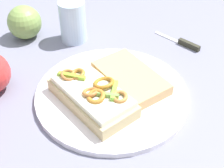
# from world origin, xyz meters

# --- Properties ---
(ground_plane) EXTENTS (2.00, 2.00, 0.00)m
(ground_plane) POSITION_xyz_m (0.00, 0.00, 0.00)
(ground_plane) COLOR slate
(ground_plane) RESTS_ON ground
(plate) EXTENTS (0.29, 0.29, 0.01)m
(plate) POSITION_xyz_m (0.00, 0.00, 0.01)
(plate) COLOR white
(plate) RESTS_ON ground_plane
(sandwich) EXTENTS (0.15, 0.19, 0.05)m
(sandwich) POSITION_xyz_m (-0.04, -0.02, 0.03)
(sandwich) COLOR tan
(sandwich) RESTS_ON plate
(bread_slice_side) EXTENTS (0.14, 0.17, 0.02)m
(bread_slice_side) POSITION_xyz_m (0.04, 0.02, 0.02)
(bread_slice_side) COLOR tan
(bread_slice_side) RESTS_ON plate
(apple_0) EXTENTS (0.11, 0.11, 0.08)m
(apple_0) POSITION_xyz_m (-0.15, 0.26, 0.04)
(apple_0) COLOR #7D9B4D
(apple_0) RESTS_ON ground_plane
(drinking_glass) EXTENTS (0.06, 0.06, 0.10)m
(drinking_glass) POSITION_xyz_m (-0.04, 0.22, 0.05)
(drinking_glass) COLOR silver
(drinking_glass) RESTS_ON ground_plane
(knife) EXTENTS (0.08, 0.11, 0.01)m
(knife) POSITION_xyz_m (0.21, 0.14, 0.01)
(knife) COLOR silver
(knife) RESTS_ON ground_plane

